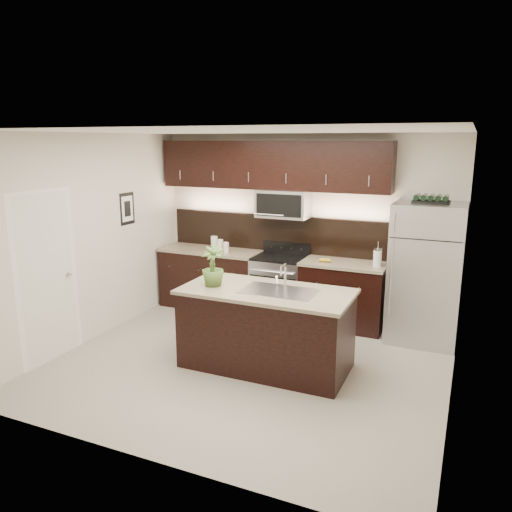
{
  "coord_description": "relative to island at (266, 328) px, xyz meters",
  "views": [
    {
      "loc": [
        2.29,
        -5.0,
        2.61
      ],
      "look_at": [
        -0.14,
        0.55,
        1.19
      ],
      "focal_mm": 35.0,
      "sensor_mm": 36.0,
      "label": 1
    }
  ],
  "objects": [
    {
      "name": "canisters",
      "position": [
        -1.45,
        1.58,
        0.57
      ],
      "size": [
        0.33,
        0.15,
        0.22
      ],
      "rotation": [
        0.0,
        0.0,
        -0.25
      ],
      "color": "silver",
      "rests_on": "counter_run"
    },
    {
      "name": "plant",
      "position": [
        -0.64,
        -0.09,
        0.7
      ],
      "size": [
        0.33,
        0.33,
        0.47
      ],
      "primitive_type": "imported",
      "rotation": [
        0.0,
        0.0,
        0.34
      ],
      "color": "#415F26",
      "rests_on": "island"
    },
    {
      "name": "ground",
      "position": [
        -0.21,
        -0.04,
        -0.47
      ],
      "size": [
        4.5,
        4.5,
        0.0
      ],
      "primitive_type": "plane",
      "color": "gray",
      "rests_on": "ground"
    },
    {
      "name": "french_press",
      "position": [
        0.96,
        1.6,
        0.59
      ],
      "size": [
        0.12,
        0.12,
        0.33
      ],
      "rotation": [
        0.0,
        0.0,
        -0.39
      ],
      "color": "silver",
      "rests_on": "counter_run"
    },
    {
      "name": "refrigerator",
      "position": [
        1.59,
        1.59,
        0.44
      ],
      "size": [
        0.88,
        0.8,
        1.83
      ],
      "primitive_type": "cube",
      "color": "#B2B2B7",
      "rests_on": "ground"
    },
    {
      "name": "room_walls",
      "position": [
        -0.32,
        -0.08,
        1.22
      ],
      "size": [
        4.52,
        4.02,
        2.71
      ],
      "color": "beige",
      "rests_on": "ground"
    },
    {
      "name": "bananas",
      "position": [
        0.19,
        1.57,
        0.5
      ],
      "size": [
        0.19,
        0.16,
        0.05
      ],
      "primitive_type": "ellipsoid",
      "rotation": [
        0.0,
        0.0,
        0.16
      ],
      "color": "gold",
      "rests_on": "counter_run"
    },
    {
      "name": "wine_rack",
      "position": [
        1.59,
        1.59,
        1.41
      ],
      "size": [
        0.45,
        0.28,
        0.11
      ],
      "color": "black",
      "rests_on": "refrigerator"
    },
    {
      "name": "island",
      "position": [
        0.0,
        0.0,
        0.0
      ],
      "size": [
        1.96,
        0.96,
        0.94
      ],
      "color": "black",
      "rests_on": "ground"
    },
    {
      "name": "counter_run",
      "position": [
        -0.67,
        1.65,
        -0.0
      ],
      "size": [
        3.51,
        0.65,
        0.94
      ],
      "color": "black",
      "rests_on": "ground"
    },
    {
      "name": "sink_faucet",
      "position": [
        0.15,
        0.01,
        0.48
      ],
      "size": [
        0.84,
        0.5,
        0.28
      ],
      "color": "silver",
      "rests_on": "island"
    },
    {
      "name": "upper_fixtures",
      "position": [
        -0.64,
        1.8,
        1.67
      ],
      "size": [
        3.49,
        0.4,
        1.66
      ],
      "color": "black",
      "rests_on": "counter_run"
    }
  ]
}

